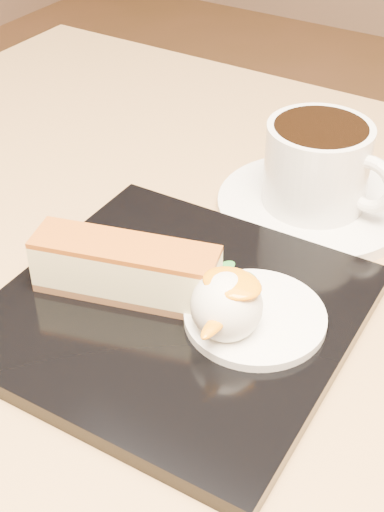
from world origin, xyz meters
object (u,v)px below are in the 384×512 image
Objects in this scene: dessert_plate at (176,313)px; ice_cream_scoop at (227,306)px; cheesecake at (126,269)px; saucer at (312,206)px; coffee_cup at (319,164)px; table at (143,460)px.

ice_cream_scoop reaches higher than dessert_plate.
cheesecake is 0.84× the size of saucer.
ice_cream_scoop is at bearing -77.65° from coffee_cup.
ice_cream_scoop is at bearing -16.07° from cheesecake.
dessert_plate is 1.75× the size of cheesecake.
cheesecake reaches higher than dessert_plate.
dessert_plate is at bearing -7.94° from cheesecake.
cheesecake is 2.85× the size of ice_cream_scoop.
dessert_plate is at bearing 172.87° from ice_cream_scoop.
dessert_plate reaches higher than table.
ice_cream_scoop is (0.07, 0.01, 0.19)m from table.
cheesecake is at bearing 141.22° from table.
table is 7.43× the size of coffee_cup.
ice_cream_scoop is (0.04, -0.00, 0.03)m from dessert_plate.
ice_cream_scoop reaches higher than saucer.
coffee_cup reaches higher than ice_cream_scoop.
saucer is (0.06, 0.17, -0.03)m from cheesecake.
coffee_cup is (0.02, 0.16, 0.04)m from dessert_plate.
dessert_plate is 1.47× the size of saucer.
saucer is 0.04m from coffee_cup.
coffee_cup is at bearing 54.59° from cheesecake.
saucer reaches higher than table.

